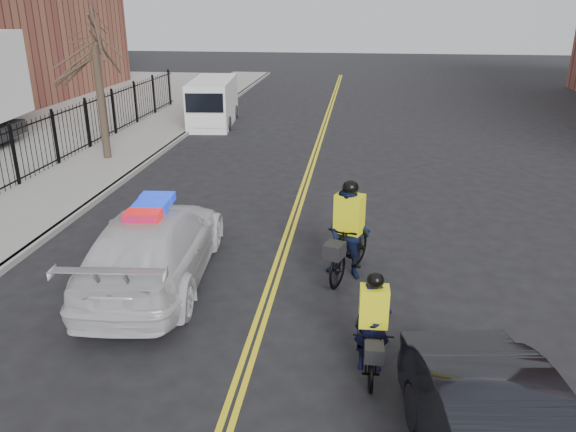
# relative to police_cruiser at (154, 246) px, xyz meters

# --- Properties ---
(ground) EXTENTS (120.00, 120.00, 0.00)m
(ground) POSITION_rel_police_cruiser_xyz_m (2.47, -0.95, -0.81)
(ground) COLOR black
(ground) RESTS_ON ground
(center_line_left) EXTENTS (0.10, 60.00, 0.01)m
(center_line_left) POSITION_rel_police_cruiser_xyz_m (2.39, 7.05, -0.80)
(center_line_left) COLOR yellow
(center_line_left) RESTS_ON ground
(center_line_right) EXTENTS (0.10, 60.00, 0.01)m
(center_line_right) POSITION_rel_police_cruiser_xyz_m (2.55, 7.05, -0.80)
(center_line_right) COLOR yellow
(center_line_right) RESTS_ON ground
(sidewalk) EXTENTS (3.00, 60.00, 0.15)m
(sidewalk) POSITION_rel_police_cruiser_xyz_m (-5.03, 7.05, -0.73)
(sidewalk) COLOR gray
(sidewalk) RESTS_ON ground
(curb) EXTENTS (0.20, 60.00, 0.15)m
(curb) POSITION_rel_police_cruiser_xyz_m (-3.53, 7.05, -0.73)
(curb) COLOR gray
(curb) RESTS_ON ground
(iron_fence) EXTENTS (0.12, 28.00, 2.00)m
(iron_fence) POSITION_rel_police_cruiser_xyz_m (-6.53, 7.05, 0.19)
(iron_fence) COLOR black
(iron_fence) RESTS_ON ground
(street_tree) EXTENTS (3.20, 3.20, 4.80)m
(street_tree) POSITION_rel_police_cruiser_xyz_m (-5.13, 9.05, 2.73)
(street_tree) COLOR #362B20
(street_tree) RESTS_ON sidewalk
(police_cruiser) EXTENTS (2.67, 5.67, 1.76)m
(police_cruiser) POSITION_rel_police_cruiser_xyz_m (0.00, 0.00, 0.00)
(police_cruiser) COLOR silver
(police_cruiser) RESTS_ON ground
(cargo_van) EXTENTS (2.38, 5.26, 2.13)m
(cargo_van) POSITION_rel_police_cruiser_xyz_m (-2.92, 16.22, 0.24)
(cargo_van) COLOR white
(cargo_van) RESTS_ON ground
(cyclist_near) EXTENTS (0.66, 1.77, 1.72)m
(cyclist_near) POSITION_rel_police_cruiser_xyz_m (4.49, -2.54, -0.21)
(cyclist_near) COLOR black
(cyclist_near) RESTS_ON ground
(cyclist_far) EXTENTS (1.30, 2.23, 2.17)m
(cyclist_far) POSITION_rel_police_cruiser_xyz_m (4.01, 0.73, 0.05)
(cyclist_far) COLOR black
(cyclist_far) RESTS_ON ground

